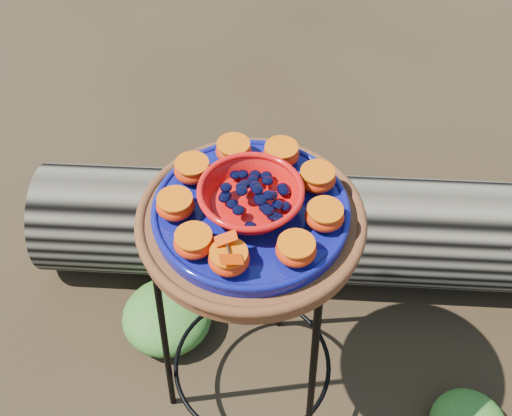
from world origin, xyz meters
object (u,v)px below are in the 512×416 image
(terracotta_saucer, at_px, (251,222))
(cobalt_plate, at_px, (251,212))
(plant_stand, at_px, (252,323))
(red_bowl, at_px, (251,199))
(driftwood_log, at_px, (331,229))

(terracotta_saucer, xyz_separation_m, cobalt_plate, (0.00, 0.00, 0.03))
(terracotta_saucer, bearing_deg, cobalt_plate, 0.00)
(plant_stand, height_order, terracotta_saucer, terracotta_saucer)
(terracotta_saucer, height_order, red_bowl, red_bowl)
(terracotta_saucer, distance_m, red_bowl, 0.07)
(driftwood_log, bearing_deg, plant_stand, -97.91)
(terracotta_saucer, xyz_separation_m, driftwood_log, (0.07, 0.49, -0.55))
(red_bowl, bearing_deg, cobalt_plate, 0.00)
(red_bowl, xyz_separation_m, driftwood_log, (0.07, 0.49, -0.62))
(cobalt_plate, bearing_deg, driftwood_log, 82.09)
(red_bowl, distance_m, driftwood_log, 0.80)
(cobalt_plate, distance_m, driftwood_log, 0.77)
(cobalt_plate, bearing_deg, terracotta_saucer, 0.00)
(cobalt_plate, relative_size, driftwood_log, 0.21)
(plant_stand, relative_size, driftwood_log, 0.40)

